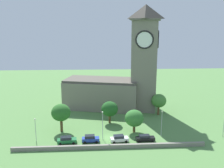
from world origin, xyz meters
The scene contains 15 objects.
ground_plane centered at (0.00, 15.00, 0.00)m, with size 200.00×200.00×0.00m, color #517F42.
church centered at (5.21, 25.28, 10.84)m, with size 34.66×18.92×35.83m.
quay_barrier centered at (0.00, -5.91, 0.49)m, with size 46.04×0.70×0.98m, color gray.
car_green centered at (-10.55, -2.45, 0.88)m, with size 4.88×2.55×1.73m.
car_blue centered at (-4.69, -2.21, 0.93)m, with size 4.37×2.12×1.84m.
car_white centered at (2.55, -2.47, 0.89)m, with size 4.66×2.56×1.76m.
car_black centered at (9.11, -2.42, 0.83)m, with size 4.80×2.10×1.64m.
streetlamp_west_end centered at (-18.39, -0.86, 4.16)m, with size 0.44×0.44×6.11m.
streetlamp_west_mid centered at (-1.56, -0.73, 5.01)m, with size 0.44×0.44×7.59m.
streetlamp_central centered at (13.90, 0.01, 4.79)m, with size 0.44×0.44×7.20m.
streetlamp_east_mid centered at (30.15, -1.11, 4.47)m, with size 0.44×0.44×6.65m.
tree_churchyard centered at (-12.84, 5.22, 5.40)m, with size 5.25×5.25×7.82m.
tree_by_tower centered at (0.85, 10.86, 4.35)m, with size 5.02×5.02×6.65m.
tree_riverside_east centered at (17.38, 17.08, 4.80)m, with size 4.91×4.91×7.05m.
tree_riverside_west centered at (7.18, 3.33, 4.03)m, with size 5.13×5.13×6.36m.
Camera 1 is at (-2.84, -59.83, 27.52)m, focal length 39.55 mm.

